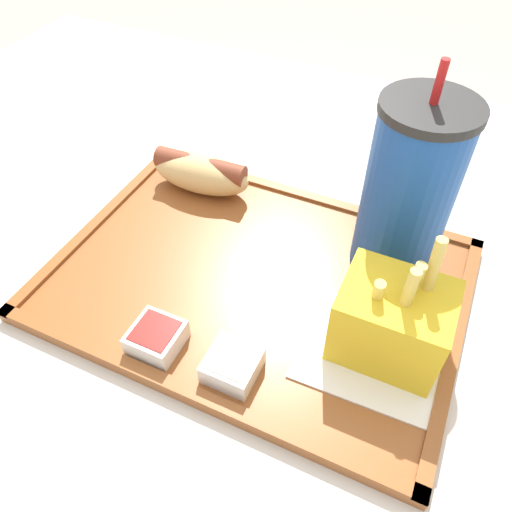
{
  "coord_description": "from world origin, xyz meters",
  "views": [
    {
      "loc": [
        0.16,
        -0.33,
        1.11
      ],
      "look_at": [
        0.02,
        -0.03,
        0.77
      ],
      "focal_mm": 35.0,
      "sensor_mm": 36.0,
      "label": 1
    }
  ],
  "objects_px": {
    "fries_carton": "(392,321)",
    "sauce_cup_ketchup": "(156,337)",
    "hot_dog_far": "(201,172)",
    "soda_cup": "(408,193)",
    "sauce_cup_mayo": "(232,365)"
  },
  "relations": [
    {
      "from": "sauce_cup_mayo",
      "to": "sauce_cup_ketchup",
      "type": "xyz_separation_m",
      "value": [
        -0.07,
        -0.0,
        0.0
      ]
    },
    {
      "from": "sauce_cup_ketchup",
      "to": "hot_dog_far",
      "type": "bearing_deg",
      "value": 108.88
    },
    {
      "from": "sauce_cup_mayo",
      "to": "hot_dog_far",
      "type": "bearing_deg",
      "value": 125.02
    },
    {
      "from": "hot_dog_far",
      "to": "fries_carton",
      "type": "distance_m",
      "value": 0.28
    },
    {
      "from": "fries_carton",
      "to": "sauce_cup_ketchup",
      "type": "distance_m",
      "value": 0.2
    },
    {
      "from": "sauce_cup_ketchup",
      "to": "soda_cup",
      "type": "bearing_deg",
      "value": 49.44
    },
    {
      "from": "hot_dog_far",
      "to": "sauce_cup_ketchup",
      "type": "height_order",
      "value": "hot_dog_far"
    },
    {
      "from": "hot_dog_far",
      "to": "sauce_cup_ketchup",
      "type": "xyz_separation_m",
      "value": [
        0.07,
        -0.21,
        -0.01
      ]
    },
    {
      "from": "soda_cup",
      "to": "hot_dog_far",
      "type": "bearing_deg",
      "value": 174.68
    },
    {
      "from": "fries_carton",
      "to": "sauce_cup_ketchup",
      "type": "relative_size",
      "value": 2.92
    },
    {
      "from": "soda_cup",
      "to": "fries_carton",
      "type": "bearing_deg",
      "value": -78.19
    },
    {
      "from": "fries_carton",
      "to": "sauce_cup_ketchup",
      "type": "bearing_deg",
      "value": -155.77
    },
    {
      "from": "soda_cup",
      "to": "sauce_cup_ketchup",
      "type": "height_order",
      "value": "soda_cup"
    },
    {
      "from": "fries_carton",
      "to": "sauce_cup_mayo",
      "type": "height_order",
      "value": "fries_carton"
    },
    {
      "from": "hot_dog_far",
      "to": "sauce_cup_ketchup",
      "type": "distance_m",
      "value": 0.22
    }
  ]
}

